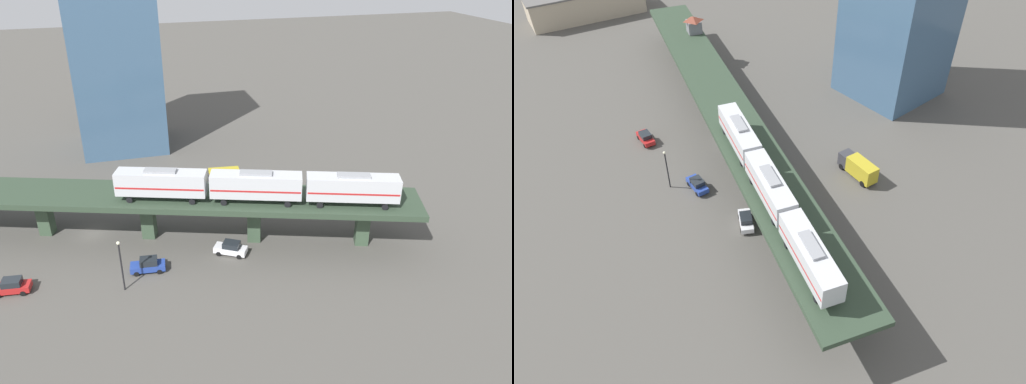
% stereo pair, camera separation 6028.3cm
% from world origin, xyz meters
% --- Properties ---
extents(ground_plane, '(400.00, 400.00, 0.00)m').
position_xyz_m(ground_plane, '(0.00, 0.00, 0.00)').
color(ground_plane, '#4C4944').
extents(elevated_viaduct, '(38.17, 89.65, 6.79)m').
position_xyz_m(elevated_viaduct, '(-0.05, -0.15, 5.85)').
color(elevated_viaduct, '#2C3D2C').
rests_on(elevated_viaduct, ground).
extents(subway_train, '(14.87, 36.05, 4.45)m').
position_xyz_m(subway_train, '(-9.15, -22.05, 9.33)').
color(subway_train, silver).
rests_on(subway_train, elevated_viaduct).
extents(signal_hut, '(4.10, 4.10, 3.40)m').
position_xyz_m(signal_hut, '(12.30, 28.05, 8.59)').
color(signal_hut, slate).
rests_on(signal_hut, elevated_viaduct).
extents(street_car_blue, '(2.30, 4.56, 1.89)m').
position_xyz_m(street_car_blue, '(-11.31, -7.07, 0.94)').
color(street_car_blue, '#233D93').
rests_on(street_car_blue, ground).
extents(street_car_red, '(2.35, 4.58, 1.89)m').
position_xyz_m(street_car_red, '(-11.22, 9.11, 0.94)').
color(street_car_red, '#AD1E1E').
rests_on(street_car_red, ground).
extents(street_car_white, '(3.79, 4.70, 1.89)m').
position_xyz_m(street_car_white, '(-10.41, -18.16, 0.94)').
color(street_car_white, silver).
rests_on(street_car_white, ground).
extents(delivery_truck, '(3.03, 7.40, 3.20)m').
position_xyz_m(delivery_truck, '(10.11, -20.96, 1.76)').
color(delivery_truck, '#333338').
rests_on(delivery_truck, ground).
extents(street_lamp, '(0.44, 0.44, 6.94)m').
position_xyz_m(street_lamp, '(-14.39, -3.94, 4.11)').
color(street_lamp, black).
rests_on(street_lamp, ground).
extents(warehouse_building, '(29.84, 14.72, 6.80)m').
position_xyz_m(warehouse_building, '(4.89, 66.97, 3.41)').
color(warehouse_building, tan).
rests_on(warehouse_building, ground).
extents(office_tower, '(16.00, 16.00, 36.00)m').
position_xyz_m(office_tower, '(34.78, -6.52, 18.00)').
color(office_tower, '#3D5B7A').
rests_on(office_tower, ground).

